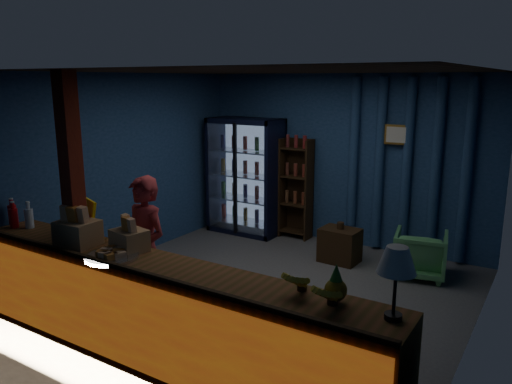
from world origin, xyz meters
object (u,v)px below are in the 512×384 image
shopkeeper (145,251)px  green_chair (420,254)px  pastry_tray (112,255)px  table_lamp (397,263)px

shopkeeper → green_chair: size_ratio=2.37×
pastry_tray → table_lamp: (2.48, 0.19, 0.37)m
pastry_tray → table_lamp: table_lamp is taller
shopkeeper → pastry_tray: 0.72m
shopkeeper → table_lamp: shopkeeper is taller
shopkeeper → green_chair: shopkeeper is taller
pastry_tray → table_lamp: size_ratio=0.94×
shopkeeper → table_lamp: (2.73, -0.46, 0.57)m
shopkeeper → green_chair: 3.53m
pastry_tray → table_lamp: 2.52m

